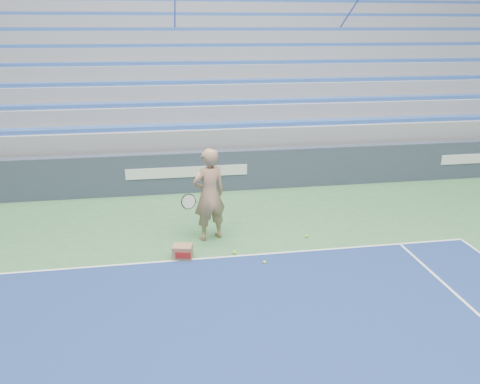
% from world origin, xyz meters
% --- Properties ---
extents(sponsor_barrier, '(30.00, 0.32, 1.10)m').
position_xyz_m(sponsor_barrier, '(0.00, 15.88, 0.55)').
color(sponsor_barrier, '#343D50').
rests_on(sponsor_barrier, ground).
extents(bleachers, '(31.00, 9.15, 7.30)m').
position_xyz_m(bleachers, '(0.00, 21.60, 2.36)').
color(bleachers, gray).
rests_on(bleachers, ground).
extents(tennis_player, '(1.02, 0.96, 1.95)m').
position_xyz_m(tennis_player, '(0.30, 12.81, 0.98)').
color(tennis_player, tan).
rests_on(tennis_player, ground).
extents(ball_box, '(0.41, 0.35, 0.27)m').
position_xyz_m(ball_box, '(-0.31, 11.98, 0.14)').
color(ball_box, '#956B48').
rests_on(ball_box, ground).
extents(tennis_ball_0, '(0.07, 0.07, 0.07)m').
position_xyz_m(tennis_ball_0, '(0.70, 12.00, 0.03)').
color(tennis_ball_0, '#C3EE30').
rests_on(tennis_ball_0, ground).
extents(tennis_ball_1, '(0.07, 0.07, 0.07)m').
position_xyz_m(tennis_ball_1, '(-0.19, 12.28, 0.03)').
color(tennis_ball_1, '#C3EE30').
rests_on(tennis_ball_1, ground).
extents(tennis_ball_2, '(0.07, 0.07, 0.07)m').
position_xyz_m(tennis_ball_2, '(2.32, 12.51, 0.03)').
color(tennis_ball_2, '#C3EE30').
rests_on(tennis_ball_2, ground).
extents(tennis_ball_3, '(0.07, 0.07, 0.07)m').
position_xyz_m(tennis_ball_3, '(1.19, 11.51, 0.03)').
color(tennis_ball_3, '#C3EE30').
rests_on(tennis_ball_3, ground).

